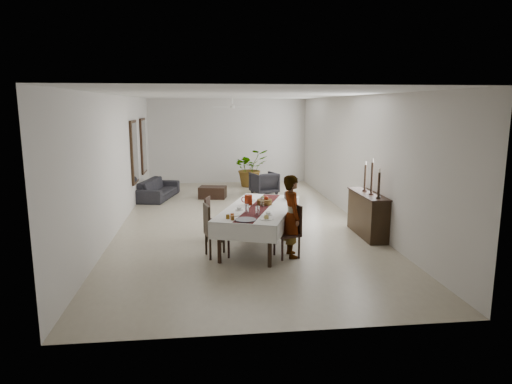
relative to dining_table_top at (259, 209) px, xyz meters
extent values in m
cube|color=#B4A98F|center=(-0.21, 2.19, -0.80)|extent=(6.00, 12.00, 0.00)
cube|color=silver|center=(-0.21, 2.19, 2.40)|extent=(6.00, 12.00, 0.02)
cube|color=silver|center=(-0.21, 8.19, 0.80)|extent=(6.00, 0.02, 3.20)
cube|color=silver|center=(-0.21, -3.81, 0.80)|extent=(6.00, 0.02, 3.20)
cube|color=silver|center=(-3.21, 2.19, 0.80)|extent=(0.02, 12.00, 3.20)
cube|color=silver|center=(2.79, 2.19, 0.80)|extent=(0.02, 12.00, 3.20)
cube|color=black|center=(0.00, 0.00, 0.00)|extent=(1.93, 2.87, 0.06)
cylinder|color=black|center=(-0.88, -1.02, -0.41)|extent=(0.10, 0.10, 0.77)
cylinder|color=black|center=(0.03, -1.35, -0.41)|extent=(0.10, 0.10, 0.77)
cylinder|color=black|center=(-0.03, 1.35, -0.41)|extent=(0.10, 0.10, 0.77)
cylinder|color=black|center=(0.88, 1.02, -0.41)|extent=(0.10, 0.10, 0.77)
cube|color=white|center=(0.00, 0.00, 0.03)|extent=(2.19, 3.12, 0.01)
cube|color=silver|center=(-0.61, 0.22, -0.13)|extent=(0.97, 2.68, 0.33)
cube|color=silver|center=(0.61, -0.22, -0.13)|extent=(0.97, 2.68, 0.33)
cube|color=white|center=(-0.48, -1.33, -0.13)|extent=(1.23, 0.45, 0.33)
cube|color=white|center=(0.48, 1.33, -0.13)|extent=(1.23, 0.45, 0.33)
cube|color=#521718|center=(0.00, 0.00, 0.04)|extent=(1.30, 2.73, 0.00)
cylinder|color=maroon|center=(-0.20, 0.25, 0.15)|extent=(0.21, 0.21, 0.22)
torus|color=maroon|center=(-0.29, 0.28, 0.15)|extent=(0.13, 0.07, 0.13)
cylinder|color=white|center=(-0.12, -0.72, 0.13)|extent=(0.08, 0.08, 0.19)
cylinder|color=white|center=(-0.31, -0.53, 0.13)|extent=(0.08, 0.08, 0.19)
cylinder|color=white|center=(0.07, 0.03, 0.13)|extent=(0.08, 0.08, 0.19)
cylinder|color=white|center=(0.09, -0.74, 0.07)|extent=(0.10, 0.10, 0.07)
cylinder|color=white|center=(0.09, -0.74, 0.05)|extent=(0.17, 0.17, 0.01)
cylinder|color=silver|center=(-0.44, -0.25, 0.07)|extent=(0.10, 0.10, 0.07)
cylinder|color=white|center=(-0.44, -0.25, 0.05)|extent=(0.17, 0.17, 0.01)
cylinder|color=white|center=(0.01, -1.06, 0.05)|extent=(0.26, 0.26, 0.02)
sphere|color=tan|center=(0.01, -1.06, 0.08)|extent=(0.10, 0.10, 0.10)
cylinder|color=white|center=(-0.59, -0.67, 0.05)|extent=(0.26, 0.26, 0.02)
cylinder|color=white|center=(-0.13, 0.69, 0.05)|extent=(0.26, 0.26, 0.02)
cylinder|color=#3E3E43|center=(-0.39, -1.09, 0.05)|extent=(0.40, 0.40, 0.02)
cylinder|color=brown|center=(-0.63, -1.04, 0.08)|extent=(0.07, 0.07, 0.08)
cylinder|color=#835813|center=(-0.71, -0.94, 0.08)|extent=(0.07, 0.07, 0.08)
cylinder|color=#9C4416|center=(-0.62, -0.85, 0.08)|extent=(0.07, 0.07, 0.08)
cylinder|color=brown|center=(0.15, 0.24, 0.09)|extent=(0.33, 0.33, 0.11)
sphere|color=#9D230F|center=(0.18, 0.25, 0.18)|extent=(0.10, 0.10, 0.10)
sphere|color=olive|center=(0.11, 0.29, 0.18)|extent=(0.09, 0.09, 0.09)
cube|color=black|center=(0.45, -0.80, -0.34)|extent=(0.55, 0.55, 0.05)
cylinder|color=black|center=(0.67, -0.93, -0.58)|extent=(0.05, 0.05, 0.44)
cylinder|color=black|center=(0.57, -0.58, -0.58)|extent=(0.05, 0.05, 0.44)
cylinder|color=black|center=(0.32, -1.03, -0.58)|extent=(0.05, 0.05, 0.44)
cylinder|color=black|center=(0.22, -0.68, -0.58)|extent=(0.05, 0.05, 0.44)
cube|color=black|center=(0.64, -0.75, -0.03)|extent=(0.16, 0.44, 0.56)
cube|color=black|center=(0.52, 0.71, -0.37)|extent=(0.42, 0.42, 0.05)
cylinder|color=black|center=(0.69, 0.53, -0.60)|extent=(0.04, 0.04, 0.41)
cylinder|color=black|center=(0.70, 0.87, -0.60)|extent=(0.04, 0.04, 0.41)
cylinder|color=black|center=(0.35, 0.54, -0.60)|extent=(0.04, 0.04, 0.41)
cylinder|color=black|center=(0.36, 0.88, -0.60)|extent=(0.04, 0.04, 0.41)
cube|color=black|center=(0.71, 0.70, -0.09)|extent=(0.05, 0.41, 0.53)
cube|color=black|center=(-0.91, -0.61, -0.33)|extent=(0.53, 0.53, 0.05)
cylinder|color=black|center=(-1.13, -0.47, -0.58)|extent=(0.05, 0.05, 0.44)
cylinder|color=black|center=(-1.05, -0.83, -0.58)|extent=(0.05, 0.05, 0.44)
cylinder|color=black|center=(-0.77, -0.40, -0.58)|extent=(0.05, 0.05, 0.44)
cylinder|color=black|center=(-0.69, -0.75, -0.58)|extent=(0.05, 0.05, 0.44)
cube|color=black|center=(-1.11, -0.66, -0.03)|extent=(0.14, 0.45, 0.57)
cube|color=black|center=(-0.91, 0.50, -0.38)|extent=(0.50, 0.50, 0.05)
cylinder|color=black|center=(-1.02, 0.71, -0.60)|extent=(0.05, 0.05, 0.40)
cylinder|color=black|center=(-1.11, 0.38, -0.60)|extent=(0.05, 0.05, 0.40)
cylinder|color=black|center=(-0.70, 0.62, -0.60)|extent=(0.05, 0.05, 0.40)
cylinder|color=black|center=(-0.79, 0.30, -0.60)|extent=(0.05, 0.05, 0.40)
cube|color=black|center=(-1.08, 0.55, -0.10)|extent=(0.14, 0.40, 0.52)
imported|color=gray|center=(0.55, -0.77, 0.02)|extent=(0.42, 0.61, 1.63)
cube|color=black|center=(2.57, 0.49, -0.32)|extent=(0.42, 1.59, 0.95)
cube|color=black|center=(2.57, 0.49, 0.17)|extent=(0.47, 1.65, 0.03)
cylinder|color=black|center=(2.57, -0.09, 0.20)|extent=(0.11, 0.11, 0.03)
cylinder|color=black|center=(2.57, -0.09, 0.48)|extent=(0.05, 0.05, 0.53)
cylinder|color=white|center=(2.57, -0.09, 0.79)|extent=(0.04, 0.04, 0.08)
cylinder|color=black|center=(2.57, 0.34, 0.20)|extent=(0.11, 0.11, 0.03)
cylinder|color=black|center=(2.57, 0.34, 0.56)|extent=(0.05, 0.05, 0.69)
cylinder|color=beige|center=(2.57, 0.34, 0.95)|extent=(0.04, 0.04, 0.08)
cylinder|color=black|center=(2.57, 0.76, 0.20)|extent=(0.11, 0.11, 0.03)
cylinder|color=black|center=(2.57, 0.76, 0.51)|extent=(0.05, 0.05, 0.58)
cylinder|color=beige|center=(2.57, 0.76, 0.84)|extent=(0.04, 0.04, 0.08)
imported|color=#27252A|center=(-2.62, 5.38, -0.50)|extent=(1.27, 2.21, 0.61)
imported|color=#2B292F|center=(0.86, 5.71, -0.43)|extent=(1.01, 1.03, 0.74)
cube|color=black|center=(-0.88, 5.20, -0.61)|extent=(0.94, 0.72, 0.38)
imported|color=#2F6126|center=(0.56, 7.25, -0.11)|extent=(1.53, 1.43, 1.38)
cube|color=black|center=(-3.17, 4.39, 0.80)|extent=(0.06, 1.05, 1.85)
cube|color=silver|center=(-3.14, 4.39, 0.80)|extent=(0.01, 0.90, 1.70)
cube|color=black|center=(-3.17, 6.49, 0.80)|extent=(0.06, 1.05, 1.85)
cube|color=silver|center=(-3.14, 6.49, 0.80)|extent=(0.01, 0.90, 1.70)
cylinder|color=white|center=(-0.21, 5.19, 2.30)|extent=(0.04, 0.04, 0.20)
cylinder|color=white|center=(-0.21, 5.19, 2.10)|extent=(0.16, 0.16, 0.08)
cube|color=silver|center=(-0.21, 5.54, 2.10)|extent=(0.10, 0.55, 0.01)
cube|color=silver|center=(-0.21, 4.84, 2.10)|extent=(0.10, 0.55, 0.01)
cube|color=white|center=(0.14, 5.19, 2.10)|extent=(0.55, 0.10, 0.01)
cube|color=white|center=(-0.56, 5.19, 2.10)|extent=(0.55, 0.10, 0.01)
camera|label=1|loc=(-1.14, -9.31, 2.15)|focal=32.00mm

